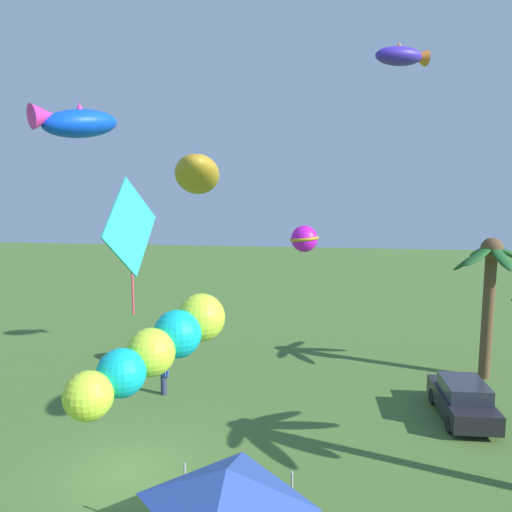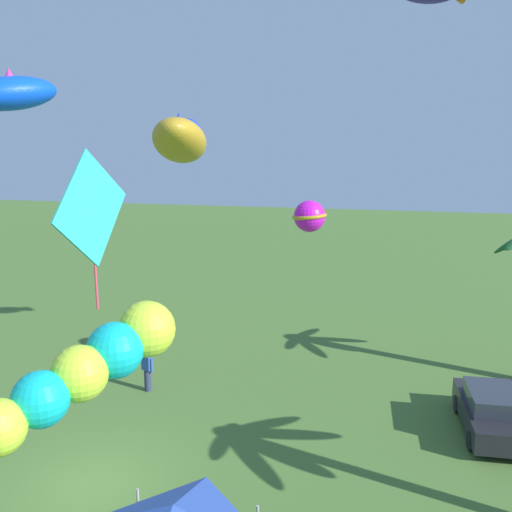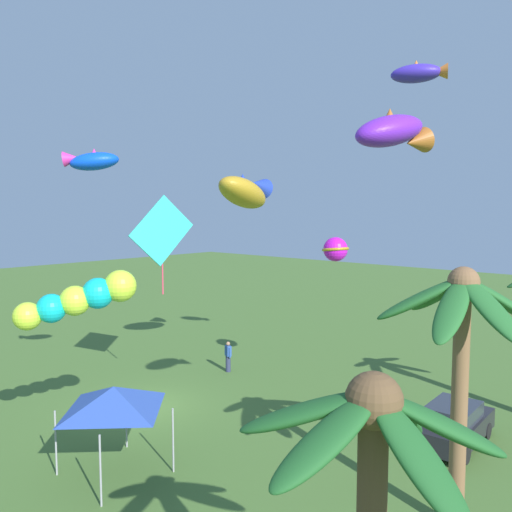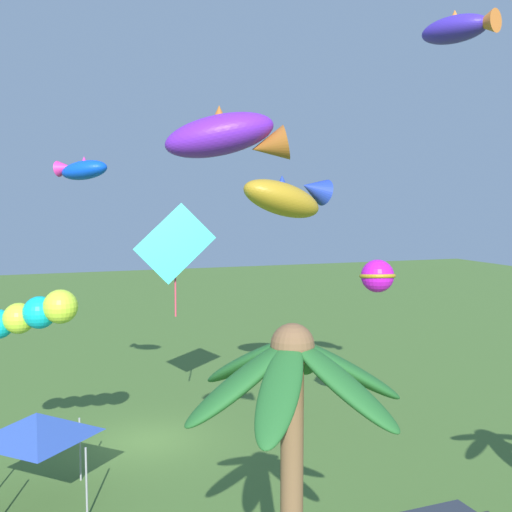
% 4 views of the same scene
% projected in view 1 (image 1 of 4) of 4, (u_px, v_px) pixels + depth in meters
% --- Properties ---
extents(ground_plane, '(120.00, 120.00, 0.00)m').
position_uv_depth(ground_plane, '(128.00, 473.00, 15.22)').
color(ground_plane, '#476B2D').
extents(palm_tree_1, '(3.82, 3.51, 6.53)m').
position_uv_depth(palm_tree_1, '(490.00, 277.00, 22.23)').
color(palm_tree_1, brown).
rests_on(palm_tree_1, ground).
extents(parked_car_0, '(3.96, 1.86, 1.51)m').
position_uv_depth(parked_car_0, '(463.00, 399.00, 18.75)').
color(parked_car_0, black).
rests_on(parked_car_0, ground).
extents(spectator_0, '(0.35, 0.52, 1.59)m').
position_uv_depth(spectator_0, '(164.00, 376.00, 20.93)').
color(spectator_0, '#2D3351').
rests_on(spectator_0, ground).
extents(festival_tent, '(2.86, 2.86, 2.85)m').
position_uv_depth(festival_tent, '(227.00, 486.00, 10.44)').
color(festival_tent, '#9E9EA3').
rests_on(festival_tent, ground).
extents(kite_fish_0, '(4.17, 2.41, 2.09)m').
position_uv_depth(kite_fish_0, '(197.00, 173.00, 18.98)').
color(kite_fish_0, '#B58A1F').
extents(kite_fish_1, '(2.09, 1.92, 0.92)m').
position_uv_depth(kite_fish_1, '(75.00, 122.00, 11.63)').
color(kite_fish_1, blue).
extents(kite_tube_2, '(3.43, 2.41, 1.81)m').
position_uv_depth(kite_tube_2, '(158.00, 348.00, 9.93)').
color(kite_tube_2, '#C8F134').
extents(kite_diamond_3, '(3.11, 0.56, 4.34)m').
position_uv_depth(kite_diamond_3, '(131.00, 228.00, 15.32)').
color(kite_diamond_3, '#2CBCB1').
extents(kite_ball_4, '(1.45, 1.46, 1.10)m').
position_uv_depth(kite_ball_4, '(304.00, 239.00, 20.36)').
color(kite_ball_4, '#CC16CD').
extents(kite_fish_6, '(1.65, 2.31, 0.88)m').
position_uv_depth(kite_fish_6, '(402.00, 56.00, 19.08)').
color(kite_fish_6, '#3B26B5').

